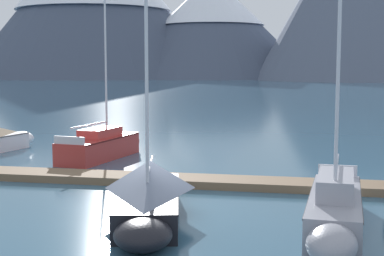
# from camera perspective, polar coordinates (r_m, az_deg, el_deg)

# --- Properties ---
(ground_plane) EXTENTS (700.00, 700.00, 0.00)m
(ground_plane) POSITION_cam_1_polar(r_m,az_deg,el_deg) (18.75, -2.79, -8.09)
(ground_plane) COLOR #335B75
(mountain_central_massif) EXTENTS (72.67, 72.67, 35.51)m
(mountain_central_massif) POSITION_cam_1_polar(r_m,az_deg,el_deg) (206.28, 1.95, 10.22)
(mountain_central_massif) COLOR #424C60
(mountain_central_massif) RESTS_ON ground
(dock) EXTENTS (30.01, 3.09, 0.30)m
(dock) POSITION_cam_1_polar(r_m,az_deg,el_deg) (22.55, -0.77, -5.24)
(dock) COLOR brown
(dock) RESTS_ON ground
(sailboat_second_berth) EXTENTS (2.86, 6.48, 8.85)m
(sailboat_second_berth) POSITION_cam_1_polar(r_m,az_deg,el_deg) (29.20, -8.80, -1.64)
(sailboat_second_berth) COLOR #B2332D
(sailboat_second_berth) RESTS_ON ground
(sailboat_mid_dock_port) EXTENTS (2.88, 7.10, 9.24)m
(sailboat_mid_dock_port) POSITION_cam_1_polar(r_m,az_deg,el_deg) (17.52, -4.26, -6.44)
(sailboat_mid_dock_port) COLOR black
(sailboat_mid_dock_port) RESTS_ON ground
(sailboat_mid_dock_starboard) EXTENTS (2.11, 7.17, 8.93)m
(sailboat_mid_dock_starboard) POSITION_cam_1_polar(r_m,az_deg,el_deg) (16.66, 13.93, -7.86)
(sailboat_mid_dock_starboard) COLOR #93939E
(sailboat_mid_dock_starboard) RESTS_ON ground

